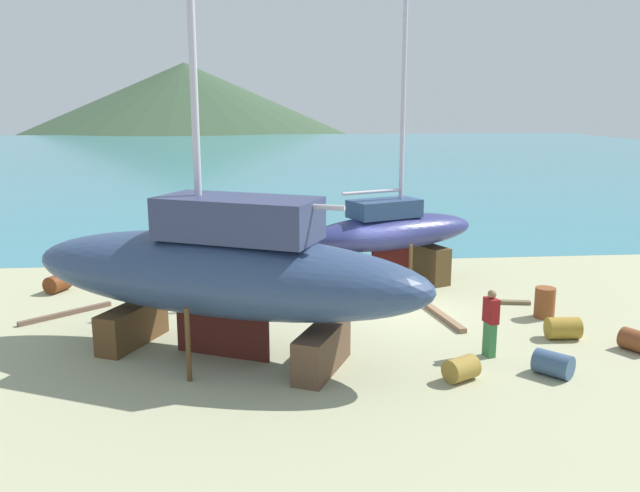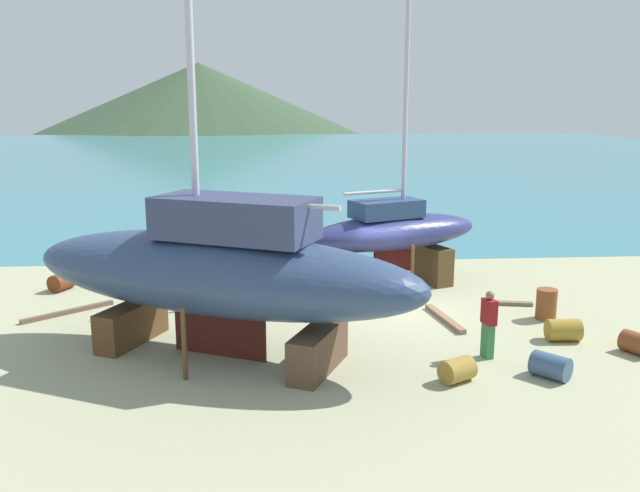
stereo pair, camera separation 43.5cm
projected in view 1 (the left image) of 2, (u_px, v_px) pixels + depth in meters
ground_plane at (425, 341)px, 17.93m from camera, size 38.21×38.21×0.00m
sea_water at (293, 155)px, 84.26m from camera, size 129.29×117.19×0.01m
headland_hill at (187, 129)px, 169.73m from camera, size 153.94×153.94×33.30m
sailboat_mid_port at (222, 270)px, 16.38m from camera, size 11.04×7.28×17.41m
sailboat_far_slipway at (391, 234)px, 22.76m from camera, size 6.90×4.44×11.30m
worker at (490, 322)px, 16.69m from camera, size 0.33×0.48×1.76m
barrel_rust_far at (545, 303)px, 19.86m from camera, size 0.83×0.83×0.93m
barrel_rust_near at (58, 283)px, 22.62m from camera, size 0.88×1.00×0.60m
barrel_tipped_left at (553, 364)px, 15.61m from camera, size 1.01×1.03×0.59m
barrel_tar_black at (637, 341)px, 17.17m from camera, size 0.87×0.96×0.56m
barrel_tipped_center at (461, 369)px, 15.35m from camera, size 0.94×0.86×0.56m
barrel_by_slipway at (563, 328)px, 18.08m from camera, size 0.90×0.64×0.60m
timber_plank_near at (511, 302)px, 21.27m from camera, size 1.23×0.44×0.11m
timber_short_cross at (444, 318)px, 19.70m from camera, size 0.62×2.52×0.14m
timber_short_skew at (66, 313)px, 20.09m from camera, size 2.31×1.99×0.14m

